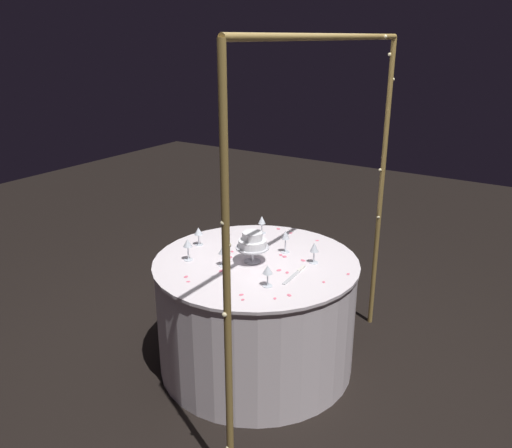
% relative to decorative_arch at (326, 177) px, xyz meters
% --- Properties ---
extents(ground_plane, '(12.00, 12.00, 0.00)m').
position_rel_decorative_arch_xyz_m(ground_plane, '(-0.00, -0.48, -1.44)').
color(ground_plane, black).
extents(decorative_arch, '(2.02, 0.06, 2.22)m').
position_rel_decorative_arch_xyz_m(decorative_arch, '(0.00, 0.00, 0.00)').
color(decorative_arch, olive).
rests_on(decorative_arch, ground).
extents(main_table, '(1.38, 1.38, 0.80)m').
position_rel_decorative_arch_xyz_m(main_table, '(-0.00, -0.48, -1.04)').
color(main_table, white).
rests_on(main_table, ground).
extents(tiered_cake, '(0.22, 0.22, 0.21)m').
position_rel_decorative_arch_xyz_m(tiered_cake, '(0.03, -0.49, -0.51)').
color(tiered_cake, silver).
rests_on(tiered_cake, main_table).
extents(wine_glass_0, '(0.06, 0.06, 0.13)m').
position_rel_decorative_arch_xyz_m(wine_glass_0, '(-0.01, -0.97, -0.55)').
color(wine_glass_0, silver).
rests_on(wine_glass_0, main_table).
extents(wine_glass_1, '(0.06, 0.06, 0.15)m').
position_rel_decorative_arch_xyz_m(wine_glass_1, '(-0.18, -0.14, -0.54)').
color(wine_glass_1, silver).
rests_on(wine_glass_1, main_table).
extents(wine_glass_2, '(0.06, 0.06, 0.14)m').
position_rel_decorative_arch_xyz_m(wine_glass_2, '(0.27, -0.22, -0.54)').
color(wine_glass_2, silver).
rests_on(wine_glass_2, main_table).
extents(wine_glass_3, '(0.06, 0.06, 0.15)m').
position_rel_decorative_arch_xyz_m(wine_glass_3, '(0.24, -0.86, -0.53)').
color(wine_glass_3, silver).
rests_on(wine_glass_3, main_table).
extents(wine_glass_4, '(0.06, 0.06, 0.14)m').
position_rel_decorative_arch_xyz_m(wine_glass_4, '(-0.45, -0.72, -0.55)').
color(wine_glass_4, silver).
rests_on(wine_glass_4, main_table).
extents(wine_glass_5, '(0.06, 0.06, 0.14)m').
position_rel_decorative_arch_xyz_m(wine_glass_5, '(0.18, -0.62, -0.54)').
color(wine_glass_5, silver).
rests_on(wine_glass_5, main_table).
extents(wine_glass_6, '(0.06, 0.06, 0.16)m').
position_rel_decorative_arch_xyz_m(wine_glass_6, '(-0.23, -0.39, -0.53)').
color(wine_glass_6, silver).
rests_on(wine_glass_6, main_table).
extents(cake_knife, '(0.30, 0.04, 0.01)m').
position_rel_decorative_arch_xyz_m(cake_knife, '(0.04, -0.16, -0.64)').
color(cake_knife, silver).
rests_on(cake_knife, main_table).
extents(rose_petal_0, '(0.04, 0.03, 0.00)m').
position_rel_decorative_arch_xyz_m(rose_petal_0, '(0.45, -0.29, -0.64)').
color(rose_petal_0, '#EA6B84').
rests_on(rose_petal_0, main_table).
extents(rose_petal_1, '(0.03, 0.02, 0.00)m').
position_rel_decorative_arch_xyz_m(rose_petal_1, '(-0.57, -0.54, -0.64)').
color(rose_petal_1, '#EA6B84').
rests_on(rose_petal_1, main_table).
extents(rose_petal_2, '(0.04, 0.04, 0.00)m').
position_rel_decorative_arch_xyz_m(rose_petal_2, '(0.31, -0.05, -0.64)').
color(rose_petal_2, '#EA6B84').
rests_on(rose_petal_2, main_table).
extents(rose_petal_3, '(0.02, 0.03, 0.00)m').
position_rel_decorative_arch_xyz_m(rose_petal_3, '(-0.16, -0.35, -0.64)').
color(rose_petal_3, '#EA6B84').
rests_on(rose_petal_3, main_table).
extents(rose_petal_4, '(0.04, 0.03, 0.00)m').
position_rel_decorative_arch_xyz_m(rose_petal_4, '(-0.16, -0.35, -0.64)').
color(rose_petal_4, '#EA6B84').
rests_on(rose_petal_4, main_table).
extents(rose_petal_5, '(0.03, 0.03, 0.00)m').
position_rel_decorative_arch_xyz_m(rose_petal_5, '(-0.54, -0.30, -0.64)').
color(rose_petal_5, '#EA6B84').
rests_on(rose_petal_5, main_table).
extents(rose_petal_6, '(0.04, 0.03, 0.00)m').
position_rel_decorative_arch_xyz_m(rose_petal_6, '(0.05, -0.65, -0.64)').
color(rose_petal_6, '#EA6B84').
rests_on(rose_petal_6, main_table).
extents(rose_petal_7, '(0.04, 0.04, 0.00)m').
position_rel_decorative_arch_xyz_m(rose_petal_7, '(-0.17, -0.22, -0.64)').
color(rose_petal_7, '#EA6B84').
rests_on(rose_petal_7, main_table).
extents(rose_petal_8, '(0.03, 0.03, 0.00)m').
position_rel_decorative_arch_xyz_m(rose_petal_8, '(0.05, 0.04, -0.64)').
color(rose_petal_8, '#EA6B84').
rests_on(rose_petal_8, main_table).
extents(rose_petal_9, '(0.05, 0.05, 0.00)m').
position_rel_decorative_arch_xyz_m(rose_petal_9, '(-0.60, -0.66, -0.64)').
color(rose_petal_9, '#EA6B84').
rests_on(rose_petal_9, main_table).
extents(rose_petal_10, '(0.03, 0.03, 0.00)m').
position_rel_decorative_arch_xyz_m(rose_petal_10, '(0.49, -0.65, -0.64)').
color(rose_petal_10, '#EA6B84').
rests_on(rose_petal_10, main_table).
extents(rose_petal_11, '(0.03, 0.02, 0.00)m').
position_rel_decorative_arch_xyz_m(rose_petal_11, '(-0.14, 0.12, -0.64)').
color(rose_petal_11, '#EA6B84').
rests_on(rose_petal_11, main_table).
extents(rose_petal_12, '(0.04, 0.03, 0.00)m').
position_rel_decorative_arch_xyz_m(rose_petal_12, '(-0.13, -0.62, -0.64)').
color(rose_petal_12, '#EA6B84').
rests_on(rose_petal_12, main_table).
extents(rose_petal_13, '(0.03, 0.03, 0.00)m').
position_rel_decorative_arch_xyz_m(rose_petal_13, '(-0.04, -0.70, -0.64)').
color(rose_petal_13, '#EA6B84').
rests_on(rose_petal_13, main_table).
extents(rose_petal_14, '(0.04, 0.03, 0.00)m').
position_rel_decorative_arch_xyz_m(rose_petal_14, '(0.26, -0.58, -0.64)').
color(rose_petal_14, '#EA6B84').
rests_on(rose_petal_14, main_table).
extents(rose_petal_15, '(0.04, 0.03, 0.00)m').
position_rel_decorative_arch_xyz_m(rose_petal_15, '(0.05, -0.21, -0.64)').
color(rose_petal_15, '#EA6B84').
rests_on(rose_petal_15, main_table).
extents(rose_petal_16, '(0.04, 0.04, 0.00)m').
position_rel_decorative_arch_xyz_m(rose_petal_16, '(0.05, -0.27, -0.64)').
color(rose_petal_16, '#EA6B84').
rests_on(rose_petal_16, main_table).
extents(rose_petal_17, '(0.04, 0.04, 0.00)m').
position_rel_decorative_arch_xyz_m(rose_petal_17, '(-0.17, -0.39, -0.64)').
color(rose_petal_17, '#EA6B84').
rests_on(rose_petal_17, main_table).
extents(rose_petal_18, '(0.03, 0.02, 0.00)m').
position_rel_decorative_arch_xyz_m(rose_petal_18, '(0.50, -0.25, -0.64)').
color(rose_petal_18, '#EA6B84').
rests_on(rose_petal_18, main_table).
extents(rose_petal_19, '(0.03, 0.03, 0.00)m').
position_rel_decorative_arch_xyz_m(rose_petal_19, '(0.39, -0.10, -0.64)').
color(rose_petal_19, '#EA6B84').
rests_on(rose_petal_19, main_table).
extents(rose_petal_20, '(0.03, 0.02, 0.00)m').
position_rel_decorative_arch_xyz_m(rose_petal_20, '(0.45, -0.71, -0.64)').
color(rose_petal_20, '#EA6B84').
rests_on(rose_petal_20, main_table).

